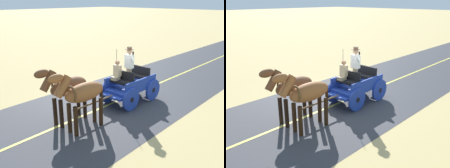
{
  "view_description": "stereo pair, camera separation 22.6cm",
  "coord_description": "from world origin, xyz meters",
  "views": [
    {
      "loc": [
        -6.79,
        7.81,
        4.32
      ],
      "look_at": [
        -0.39,
        1.0,
        1.1
      ],
      "focal_mm": 39.61,
      "sensor_mm": 36.0,
      "label": 1
    },
    {
      "loc": [
        -6.95,
        7.66,
        4.32
      ],
      "look_at": [
        -0.39,
        1.0,
        1.1
      ],
      "focal_mm": 39.61,
      "sensor_mm": 36.0,
      "label": 2
    }
  ],
  "objects": [
    {
      "name": "road_surface",
      "position": [
        0.0,
        0.0,
        0.0
      ],
      "size": [
        5.79,
        160.0,
        0.01
      ],
      "primitive_type": "cube",
      "color": "#38383D",
      "rests_on": "ground"
    },
    {
      "name": "ground_plane",
      "position": [
        0.0,
        0.0,
        0.0
      ],
      "size": [
        200.0,
        200.0,
        0.0
      ],
      "primitive_type": "plane",
      "color": "tan"
    },
    {
      "name": "horse_drawn_carriage",
      "position": [
        -0.39,
        -0.12,
        0.82
      ],
      "size": [
        1.43,
        4.5,
        2.5
      ],
      "color": "#1E3899",
      "rests_on": "ground"
    },
    {
      "name": "horse_near_side",
      "position": [
        -0.82,
        2.91,
        1.32
      ],
      "size": [
        0.64,
        2.13,
        2.21
      ],
      "color": "brown",
      "rests_on": "ground"
    },
    {
      "name": "horse_off_side",
      "position": [
        0.02,
        2.91,
        1.32
      ],
      "size": [
        0.59,
        2.13,
        2.21
      ],
      "color": "brown",
      "rests_on": "ground"
    },
    {
      "name": "road_centre_stripe",
      "position": [
        0.0,
        0.0,
        0.01
      ],
      "size": [
        0.12,
        160.0,
        0.0
      ],
      "primitive_type": "cube",
      "color": "#DBCC4C",
      "rests_on": "road_surface"
    }
  ]
}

